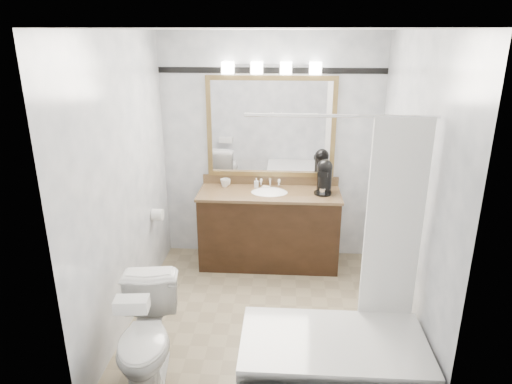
{
  "coord_description": "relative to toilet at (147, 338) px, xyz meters",
  "views": [
    {
      "loc": [
        0.16,
        -3.61,
        2.48
      ],
      "look_at": [
        -0.1,
        0.35,
        1.08
      ],
      "focal_mm": 32.0,
      "sensor_mm": 36.0,
      "label": 1
    }
  ],
  "objects": [
    {
      "name": "coffee_maker",
      "position": [
        1.4,
        1.94,
        0.66
      ],
      "size": [
        0.19,
        0.24,
        0.36
      ],
      "rotation": [
        0.0,
        0.0,
        -0.26
      ],
      "color": "black",
      "rests_on": "vanity"
    },
    {
      "name": "bathtub",
      "position": [
        1.37,
        0.0,
        -0.1
      ],
      "size": [
        1.3,
        0.75,
        1.96
      ],
      "color": "white",
      "rests_on": "ground"
    },
    {
      "name": "soap_bar",
      "position": [
        0.77,
        2.04,
        0.48
      ],
      "size": [
        0.1,
        0.08,
        0.03
      ],
      "primitive_type": "cube",
      "rotation": [
        0.0,
        0.0,
        -0.42
      ],
      "color": "beige",
      "rests_on": "vanity"
    },
    {
      "name": "vanity_light_bar",
      "position": [
        0.81,
        2.13,
        1.75
      ],
      "size": [
        1.02,
        0.14,
        0.12
      ],
      "color": "silver",
      "rests_on": "room"
    },
    {
      "name": "accent_stripe",
      "position": [
        0.81,
        2.19,
        1.72
      ],
      "size": [
        2.4,
        0.01,
        0.06
      ],
      "primitive_type": "cube",
      "color": "black",
      "rests_on": "room"
    },
    {
      "name": "mirror",
      "position": [
        0.81,
        2.18,
        1.12
      ],
      "size": [
        1.4,
        0.04,
        1.1
      ],
      "color": "olive",
      "rests_on": "room"
    },
    {
      "name": "tissue_box",
      "position": [
        0.0,
        -0.22,
        0.43
      ],
      "size": [
        0.23,
        0.14,
        0.09
      ],
      "primitive_type": "cube",
      "rotation": [
        0.0,
        0.0,
        0.1
      ],
      "color": "white",
      "rests_on": "toilet"
    },
    {
      "name": "tp_roll",
      "position": [
        -0.33,
        1.57,
        0.32
      ],
      "size": [
        0.11,
        0.12,
        0.12
      ],
      "primitive_type": "cylinder",
      "rotation": [
        0.0,
        1.57,
        0.0
      ],
      "color": "white",
      "rests_on": "room"
    },
    {
      "name": "toilet",
      "position": [
        0.0,
        0.0,
        0.0
      ],
      "size": [
        0.52,
        0.8,
        0.76
      ],
      "primitive_type": "imported",
      "rotation": [
        0.0,
        0.0,
        0.14
      ],
      "color": "white",
      "rests_on": "ground"
    },
    {
      "name": "cup_right",
      "position": [
        0.31,
        2.07,
        0.51
      ],
      "size": [
        0.1,
        0.1,
        0.09
      ],
      "primitive_type": "imported",
      "rotation": [
        0.0,
        0.0,
        0.12
      ],
      "color": "white",
      "rests_on": "vanity"
    },
    {
      "name": "room",
      "position": [
        0.81,
        0.9,
        0.87
      ],
      "size": [
        2.42,
        2.62,
        2.52
      ],
      "color": "gray",
      "rests_on": "ground"
    },
    {
      "name": "vanity",
      "position": [
        0.81,
        1.92,
        0.06
      ],
      "size": [
        1.53,
        0.58,
        0.97
      ],
      "color": "black",
      "rests_on": "ground"
    },
    {
      "name": "soap_bottle_a",
      "position": [
        0.66,
        2.07,
        0.52
      ],
      "size": [
        0.05,
        0.05,
        0.1
      ],
      "primitive_type": "imported",
      "rotation": [
        0.0,
        0.0,
        0.03
      ],
      "color": "white",
      "rests_on": "vanity"
    },
    {
      "name": "cup_left",
      "position": [
        0.32,
        2.1,
        0.51
      ],
      "size": [
        0.13,
        0.13,
        0.08
      ],
      "primitive_type": "imported",
      "rotation": [
        0.0,
        0.0,
        0.29
      ],
      "color": "white",
      "rests_on": "vanity"
    }
  ]
}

